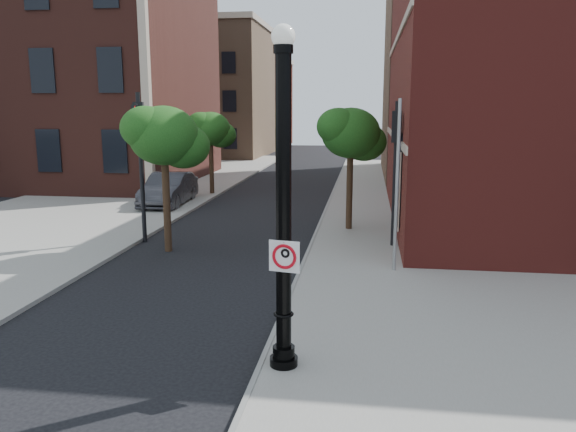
# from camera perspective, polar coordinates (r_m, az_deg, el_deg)

# --- Properties ---
(ground) EXTENTS (120.00, 120.00, 0.00)m
(ground) POSITION_cam_1_polar(r_m,az_deg,el_deg) (11.74, -12.29, -12.95)
(ground) COLOR black
(ground) RESTS_ON ground
(sidewalk_right) EXTENTS (8.00, 60.00, 0.12)m
(sidewalk_right) POSITION_cam_1_polar(r_m,az_deg,el_deg) (20.67, 13.74, -2.32)
(sidewalk_right) COLOR gray
(sidewalk_right) RESTS_ON ground
(sidewalk_left) EXTENTS (10.00, 50.00, 0.12)m
(sidewalk_left) POSITION_cam_1_polar(r_m,az_deg,el_deg) (31.20, -16.45, 1.99)
(sidewalk_left) COLOR gray
(sidewalk_left) RESTS_ON ground
(curb_edge) EXTENTS (0.10, 60.00, 0.14)m
(curb_edge) POSITION_cam_1_polar(r_m,az_deg,el_deg) (20.64, 2.76, -2.00)
(curb_edge) COLOR gray
(curb_edge) RESTS_ON ground
(victorian_building) EXTENTS (18.60, 14.60, 17.95)m
(victorian_building) POSITION_cam_1_polar(r_m,az_deg,el_deg) (39.59, -23.09, 16.02)
(victorian_building) COLOR #51261E
(victorian_building) RESTS_ON ground
(bg_building_tan_a) EXTENTS (12.00, 12.00, 12.00)m
(bg_building_tan_a) POSITION_cam_1_polar(r_m,az_deg,el_deg) (56.33, -8.52, 12.22)
(bg_building_tan_a) COLOR brown
(bg_building_tan_a) RESTS_ON ground
(bg_building_red) EXTENTS (12.00, 12.00, 10.00)m
(bg_building_red) POSITION_cam_1_polar(r_m,az_deg,el_deg) (69.86, -5.19, 11.22)
(bg_building_red) COLOR maroon
(bg_building_red) RESTS_ON ground
(bg_building_tan_b) EXTENTS (22.00, 14.00, 14.00)m
(bg_building_tan_b) POSITION_cam_1_polar(r_m,az_deg,el_deg) (41.89, 25.57, 13.11)
(bg_building_tan_b) COLOR brown
(bg_building_tan_b) RESTS_ON ground
(lamppost) EXTENTS (0.51, 0.51, 6.04)m
(lamppost) POSITION_cam_1_polar(r_m,az_deg,el_deg) (9.67, -0.46, -0.49)
(lamppost) COLOR black
(lamppost) RESTS_ON ground
(no_parking_sign) EXTENTS (0.55, 0.15, 0.56)m
(no_parking_sign) POSITION_cam_1_polar(r_m,az_deg,el_deg) (9.65, -0.38, -4.11)
(no_parking_sign) COLOR white
(no_parking_sign) RESTS_ON ground
(parked_car) EXTENTS (1.93, 4.92, 1.59)m
(parked_car) POSITION_cam_1_polar(r_m,az_deg,el_deg) (27.75, -12.01, 2.66)
(parked_car) COLOR #2C2C31
(parked_car) RESTS_ON ground
(traffic_signal_left) EXTENTS (0.39, 0.45, 5.21)m
(traffic_signal_left) POSITION_cam_1_polar(r_m,az_deg,el_deg) (20.11, -14.82, 7.22)
(traffic_signal_left) COLOR black
(traffic_signal_left) RESTS_ON ground
(traffic_signal_right) EXTENTS (0.34, 0.41, 4.90)m
(traffic_signal_right) POSITION_cam_1_polar(r_m,az_deg,el_deg) (18.82, 10.91, 6.52)
(traffic_signal_right) COLOR black
(traffic_signal_right) RESTS_ON ground
(utility_pole) EXTENTS (0.10, 0.10, 4.95)m
(utility_pole) POSITION_cam_1_polar(r_m,az_deg,el_deg) (15.96, 10.99, 2.73)
(utility_pole) COLOR #999999
(utility_pole) RESTS_ON ground
(street_tree_a) EXTENTS (2.64, 2.39, 4.77)m
(street_tree_a) POSITION_cam_1_polar(r_m,az_deg,el_deg) (18.61, -12.37, 7.80)
(street_tree_a) COLOR black
(street_tree_a) RESTS_ON ground
(street_tree_b) EXTENTS (2.48, 2.24, 4.47)m
(street_tree_b) POSITION_cam_1_polar(r_m,az_deg,el_deg) (30.46, -7.80, 8.66)
(street_tree_b) COLOR black
(street_tree_b) RESTS_ON ground
(street_tree_c) EXTENTS (2.61, 2.36, 4.70)m
(street_tree_c) POSITION_cam_1_polar(r_m,az_deg,el_deg) (21.30, 6.47, 8.22)
(street_tree_c) COLOR black
(street_tree_c) RESTS_ON ground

